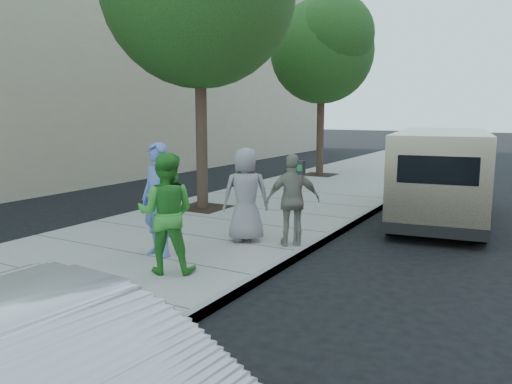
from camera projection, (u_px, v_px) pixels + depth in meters
ground at (228, 248)px, 9.36m from camera, size 120.00×120.00×0.00m
sidewalk at (185, 238)px, 9.84m from camera, size 5.00×60.00×0.15m
curb_face at (298, 255)px, 8.64m from camera, size 0.12×60.00×0.16m
tree_far at (323, 47)px, 18.26m from camera, size 3.92×3.80×6.49m
parking_meter at (296, 184)px, 8.80m from camera, size 0.32×0.12×1.54m
van at (441, 173)px, 11.64m from camera, size 2.57×5.82×2.09m
person_officer at (158, 200)px, 8.23m from camera, size 0.75×0.55×1.89m
person_green_shirt at (166, 213)px, 7.38m from camera, size 1.08×1.00×1.80m
person_gray_shirt at (246, 195)px, 9.17m from camera, size 1.02×0.95×1.75m
person_striped_polo at (293, 200)px, 8.87m from camera, size 1.02×0.90×1.65m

